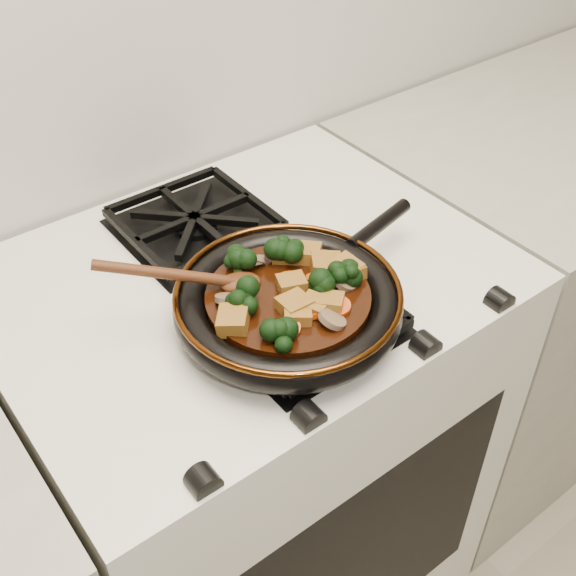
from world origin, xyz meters
TOP-DOWN VIEW (x-y plane):
  - stove at (0.00, 1.69)m, footprint 0.76×0.60m
  - burner_grate_front at (0.00, 1.55)m, footprint 0.23×0.23m
  - burner_grate_back at (0.00, 1.83)m, footprint 0.23×0.23m
  - skillet at (-0.02, 1.56)m, footprint 0.43×0.31m
  - braising_sauce at (-0.02, 1.56)m, footprint 0.22×0.22m
  - tofu_cube_0 at (-0.04, 1.51)m, footprint 0.05×0.05m
  - tofu_cube_1 at (-0.11, 1.55)m, footprint 0.06×0.06m
  - tofu_cube_2 at (0.07, 1.54)m, footprint 0.04×0.04m
  - tofu_cube_3 at (0.05, 1.57)m, footprint 0.06×0.06m
  - tofu_cube_4 at (-0.01, 1.51)m, footprint 0.04×0.05m
  - tofu_cube_5 at (0.05, 1.60)m, footprint 0.05×0.05m
  - tofu_cube_6 at (0.03, 1.62)m, footprint 0.05×0.05m
  - tofu_cube_7 at (-0.03, 1.53)m, footprint 0.04×0.04m
  - tofu_cube_8 at (0.06, 1.55)m, footprint 0.04×0.04m
  - tofu_cube_9 at (-0.01, 1.56)m, footprint 0.05×0.05m
  - tofu_cube_10 at (0.01, 1.50)m, footprint 0.05×0.05m
  - tofu_cube_11 at (0.07, 1.54)m, footprint 0.04×0.04m
  - broccoli_floret_0 at (-0.08, 1.49)m, footprint 0.09×0.09m
  - broccoli_floret_1 at (-0.08, 1.57)m, footprint 0.08×0.09m
  - broccoli_floret_2 at (0.05, 1.53)m, footprint 0.08×0.08m
  - broccoli_floret_3 at (0.03, 1.53)m, footprint 0.09×0.08m
  - broccoli_floret_4 at (0.02, 1.62)m, footprint 0.08×0.08m
  - broccoli_floret_5 at (-0.05, 1.64)m, footprint 0.09×0.09m
  - broccoli_floret_6 at (0.07, 1.53)m, footprint 0.08×0.07m
  - carrot_coin_0 at (0.02, 1.49)m, footprint 0.03×0.03m
  - carrot_coin_1 at (-0.02, 1.51)m, footprint 0.03×0.03m
  - carrot_coin_2 at (0.00, 1.58)m, footprint 0.03×0.03m
  - carrot_coin_3 at (0.00, 1.57)m, footprint 0.03×0.03m
  - carrot_coin_4 at (-0.06, 1.50)m, footprint 0.03×0.03m
  - carrot_coin_5 at (0.02, 1.55)m, footprint 0.03×0.03m
  - mushroom_slice_0 at (-0.09, 1.59)m, footprint 0.05×0.05m
  - mushroom_slice_1 at (-0.02, 1.64)m, footprint 0.04×0.04m
  - mushroom_slice_2 at (-0.02, 1.64)m, footprint 0.04×0.04m
  - mushroom_slice_3 at (-0.01, 1.48)m, footprint 0.05×0.05m
  - mushroom_slice_4 at (0.05, 1.53)m, footprint 0.05×0.05m
  - wooden_spoon at (-0.10, 1.63)m, footprint 0.13×0.08m

SIDE VIEW (x-z plane):
  - stove at x=0.00m, z-range 0.00..0.90m
  - burner_grate_front at x=0.00m, z-range 0.90..0.93m
  - burner_grate_back at x=0.00m, z-range 0.90..0.93m
  - skillet at x=-0.02m, z-range 0.92..0.97m
  - braising_sauce at x=-0.02m, z-range 0.94..0.96m
  - carrot_coin_0 at x=0.02m, z-range 0.96..0.97m
  - carrot_coin_1 at x=-0.02m, z-range 0.95..0.98m
  - carrot_coin_2 at x=0.00m, z-range 0.96..0.97m
  - carrot_coin_3 at x=0.00m, z-range 0.95..0.97m
  - carrot_coin_4 at x=-0.06m, z-range 0.95..0.97m
  - carrot_coin_5 at x=0.02m, z-range 0.96..0.97m
  - mushroom_slice_0 at x=-0.09m, z-range 0.95..0.98m
  - mushroom_slice_1 at x=-0.02m, z-range 0.95..0.98m
  - mushroom_slice_2 at x=-0.02m, z-range 0.96..0.98m
  - mushroom_slice_3 at x=-0.01m, z-range 0.95..0.98m
  - mushroom_slice_4 at x=0.05m, z-range 0.95..0.98m
  - tofu_cube_4 at x=-0.01m, z-range 0.96..0.98m
  - tofu_cube_10 at x=0.01m, z-range 0.96..0.98m
  - tofu_cube_0 at x=-0.04m, z-range 0.95..0.98m
  - tofu_cube_11 at x=0.07m, z-range 0.95..0.98m
  - tofu_cube_9 at x=-0.01m, z-range 0.96..0.98m
  - tofu_cube_6 at x=0.03m, z-range 0.96..0.98m
  - tofu_cube_5 at x=0.05m, z-range 0.95..0.98m
  - tofu_cube_8 at x=0.06m, z-range 0.95..0.98m
  - tofu_cube_7 at x=-0.03m, z-range 0.96..0.98m
  - tofu_cube_2 at x=0.07m, z-range 0.95..0.98m
  - tofu_cube_3 at x=0.05m, z-range 0.95..0.98m
  - tofu_cube_1 at x=-0.11m, z-range 0.95..0.98m
  - broccoli_floret_3 at x=0.03m, z-range 0.93..1.00m
  - broccoli_floret_0 at x=-0.08m, z-range 0.93..1.00m
  - broccoli_floret_5 at x=-0.05m, z-range 0.93..1.01m
  - broccoli_floret_6 at x=0.07m, z-range 0.94..1.00m
  - broccoli_floret_1 at x=-0.08m, z-range 0.94..1.00m
  - broccoli_floret_2 at x=0.05m, z-range 0.94..1.00m
  - broccoli_floret_4 at x=0.02m, z-range 0.94..1.01m
  - wooden_spoon at x=-0.10m, z-range 0.88..1.08m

